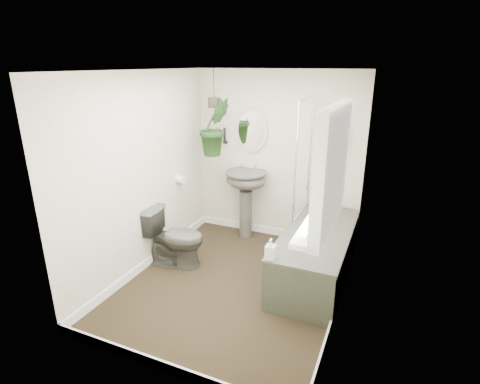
% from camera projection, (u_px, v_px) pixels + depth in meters
% --- Properties ---
extents(floor, '(2.30, 2.80, 0.02)m').
position_uv_depth(floor, '(235.00, 284.00, 4.24)').
color(floor, black).
rests_on(floor, ground).
extents(ceiling, '(2.30, 2.80, 0.02)m').
position_uv_depth(ceiling, '(234.00, 69.00, 3.48)').
color(ceiling, white).
rests_on(ceiling, ground).
extents(wall_back, '(2.30, 0.02, 2.30)m').
position_uv_depth(wall_back, '(277.00, 157.00, 5.09)').
color(wall_back, beige).
rests_on(wall_back, ground).
extents(wall_front, '(2.30, 0.02, 2.30)m').
position_uv_depth(wall_front, '(152.00, 245.00, 2.64)').
color(wall_front, beige).
rests_on(wall_front, ground).
extents(wall_left, '(0.02, 2.80, 2.30)m').
position_uv_depth(wall_left, '(142.00, 175.00, 4.30)').
color(wall_left, beige).
rests_on(wall_left, ground).
extents(wall_right, '(0.02, 2.80, 2.30)m').
position_uv_depth(wall_right, '(349.00, 203.00, 3.43)').
color(wall_right, beige).
rests_on(wall_right, ground).
extents(skirting, '(2.30, 2.80, 0.10)m').
position_uv_depth(skirting, '(235.00, 280.00, 4.22)').
color(skirting, white).
rests_on(skirting, floor).
extents(bathtub, '(0.72, 1.72, 0.58)m').
position_uv_depth(bathtub, '(316.00, 255.00, 4.28)').
color(bathtub, '#41413A').
rests_on(bathtub, floor).
extents(bath_screen, '(0.04, 0.72, 1.40)m').
position_uv_depth(bath_screen, '(303.00, 158.00, 4.50)').
color(bath_screen, silver).
rests_on(bath_screen, bathtub).
extents(shower_box, '(0.20, 0.10, 0.35)m').
position_uv_depth(shower_box, '(338.00, 133.00, 4.59)').
color(shower_box, white).
rests_on(shower_box, wall_back).
extents(oval_mirror, '(0.46, 0.03, 0.62)m').
position_uv_depth(oval_mirror, '(251.00, 130.00, 5.07)').
color(oval_mirror, '#BCB2A4').
rests_on(oval_mirror, wall_back).
extents(wall_sconce, '(0.04, 0.04, 0.22)m').
position_uv_depth(wall_sconce, '(225.00, 136.00, 5.25)').
color(wall_sconce, black).
rests_on(wall_sconce, wall_back).
extents(toilet_roll_holder, '(0.11, 0.11, 0.11)m').
position_uv_depth(toilet_roll_holder, '(180.00, 179.00, 4.96)').
color(toilet_roll_holder, white).
rests_on(toilet_roll_holder, wall_left).
extents(window_recess, '(0.08, 1.00, 0.90)m').
position_uv_depth(window_recess, '(332.00, 168.00, 2.68)').
color(window_recess, white).
rests_on(window_recess, wall_right).
extents(window_sill, '(0.18, 1.00, 0.04)m').
position_uv_depth(window_sill, '(319.00, 221.00, 2.85)').
color(window_sill, white).
rests_on(window_sill, wall_right).
extents(window_blinds, '(0.01, 0.86, 0.76)m').
position_uv_depth(window_blinds, '(326.00, 168.00, 2.70)').
color(window_blinds, white).
rests_on(window_blinds, wall_right).
extents(toilet, '(0.77, 0.51, 0.73)m').
position_uv_depth(toilet, '(175.00, 237.00, 4.54)').
color(toilet, '#41413A').
rests_on(toilet, floor).
extents(pedestal_sink, '(0.66, 0.59, 0.97)m').
position_uv_depth(pedestal_sink, '(246.00, 204.00, 5.24)').
color(pedestal_sink, '#41413A').
rests_on(pedestal_sink, floor).
extents(sill_plant, '(0.27, 0.25, 0.23)m').
position_uv_depth(sill_plant, '(319.00, 196.00, 2.97)').
color(sill_plant, black).
rests_on(sill_plant, window_sill).
extents(hanging_plant, '(0.51, 0.52, 0.74)m').
position_uv_depth(hanging_plant, '(215.00, 127.00, 4.81)').
color(hanging_plant, black).
rests_on(hanging_plant, ceiling).
extents(soap_bottle, '(0.10, 0.10, 0.21)m').
position_uv_depth(soap_bottle, '(271.00, 249.00, 3.57)').
color(soap_bottle, black).
rests_on(soap_bottle, bathtub).
extents(hanging_pot, '(0.16, 0.16, 0.12)m').
position_uv_depth(hanging_pot, '(214.00, 103.00, 4.71)').
color(hanging_pot, '#2A221E').
rests_on(hanging_pot, ceiling).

